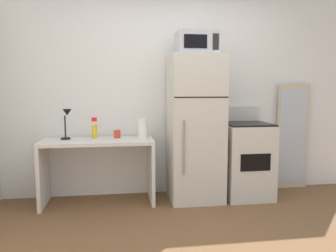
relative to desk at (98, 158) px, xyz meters
name	(u,v)px	position (x,y,z in m)	size (l,w,h in m)	color
wall_back_white	(176,91)	(0.98, 0.34, 0.77)	(5.00, 0.10, 2.60)	white
desk	(98,158)	(0.00, 0.00, 0.00)	(1.28, 0.54, 0.75)	silver
desk_lamp	(67,119)	(-0.35, 0.07, 0.46)	(0.14, 0.12, 0.35)	black
coffee_mug	(117,134)	(0.22, 0.10, 0.26)	(0.08, 0.08, 0.10)	#D83F33
paper_towel_roll	(143,128)	(0.52, 0.00, 0.34)	(0.11, 0.11, 0.24)	white
spray_bottle	(95,130)	(-0.04, 0.10, 0.32)	(0.06, 0.06, 0.25)	yellow
refrigerator	(195,128)	(1.15, -0.03, 0.33)	(0.62, 0.61, 1.72)	beige
microwave	(196,43)	(1.15, -0.05, 1.32)	(0.46, 0.35, 0.26)	#B7B7BC
oven_range	(245,159)	(1.79, -0.03, -0.07)	(0.56, 0.61, 1.10)	beige
leaning_mirror	(292,136)	(2.54, 0.23, 0.17)	(0.44, 0.03, 1.40)	#C6B793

